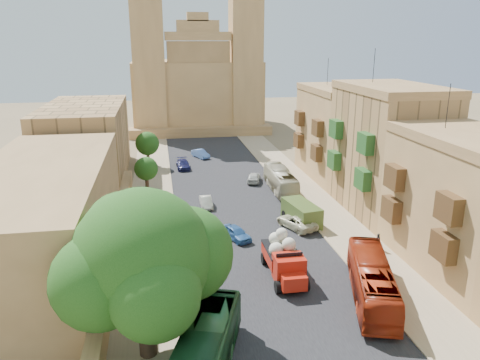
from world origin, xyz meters
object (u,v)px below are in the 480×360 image
object	(u,v)px
street_tree_d	(147,144)
car_blue_b	(201,154)
red_truck	(284,258)
car_white_a	(206,202)
church	(196,83)
bus_cream_east	(280,180)
olive_pickup	(301,213)
pedestrian_c	(378,242)
car_cream	(296,222)
car_white_b	(254,177)
car_dkblue	(183,164)
car_blue_a	(236,233)
street_tree_c	(146,169)
bus_red_east	(372,281)
pedestrian_a	(393,297)
street_tree_a	(141,249)
ficus_tree	(144,261)
street_tree_b	(144,202)
bus_green_north	(202,358)

from	to	relation	value
street_tree_d	car_blue_b	xyz separation A→B (m)	(8.20, 4.53, -2.93)
red_truck	car_white_a	distance (m)	17.98
church	bus_cream_east	xyz separation A→B (m)	(6.50, -44.97, -8.12)
olive_pickup	pedestrian_c	xyz separation A→B (m)	(4.89, -7.44, -0.26)
bus_cream_east	pedestrian_c	xyz separation A→B (m)	(4.26, -18.35, -0.60)
car_cream	car_white_b	xyz separation A→B (m)	(-1.03, 16.32, 0.01)
car_white_b	car_dkblue	bearing A→B (deg)	-26.73
car_white_a	car_blue_a	bearing A→B (deg)	-80.03
street_tree_c	bus_red_east	world-z (taller)	street_tree_c
street_tree_c	olive_pickup	distance (m)	20.78
car_dkblue	pedestrian_a	world-z (taller)	pedestrian_a
bus_cream_east	street_tree_a	bearing A→B (deg)	53.91
street_tree_c	pedestrian_a	size ratio (longest dim) A/B	2.47
red_truck	bus_red_east	bearing A→B (deg)	-39.39
ficus_tree	car_blue_b	bearing A→B (deg)	81.09
red_truck	car_white_a	xyz separation A→B (m)	(-4.42, 17.40, -1.08)
street_tree_b	bus_green_north	world-z (taller)	street_tree_b
pedestrian_a	bus_green_north	bearing A→B (deg)	8.17
street_tree_c	car_cream	xyz separation A→B (m)	(15.00, -14.47, -2.33)
red_truck	car_blue_b	distance (m)	40.71
ficus_tree	car_cream	xyz separation A→B (m)	(14.41, 17.52, -5.51)
street_tree_c	pedestrian_c	distance (m)	29.40
red_truck	street_tree_b	bearing A→B (deg)	132.60
car_blue_b	pedestrian_a	world-z (taller)	pedestrian_a
car_blue_b	bus_green_north	bearing A→B (deg)	-119.99
street_tree_b	street_tree_d	bearing A→B (deg)	90.00
street_tree_c	bus_cream_east	world-z (taller)	street_tree_c
olive_pickup	car_dkblue	distance (m)	25.97
ficus_tree	bus_red_east	size ratio (longest dim) A/B	0.98
street_tree_b	car_blue_a	size ratio (longest dim) A/B	1.13
street_tree_b	red_truck	distance (m)	16.44
car_cream	car_blue_b	world-z (taller)	car_cream
street_tree_b	car_white_a	distance (m)	8.84
pedestrian_a	car_blue_b	bearing A→B (deg)	-90.63
street_tree_d	car_dkblue	xyz separation A→B (m)	(5.03, -1.67, -2.94)
car_white_b	car_blue_b	bearing A→B (deg)	-51.74
bus_green_north	street_tree_a	bearing A→B (deg)	126.50
ficus_tree	car_white_a	bearing A→B (deg)	76.50
street_tree_a	bus_red_east	world-z (taller)	street_tree_a
car_dkblue	car_blue_b	distance (m)	6.96
pedestrian_a	pedestrian_c	bearing A→B (deg)	-121.56
olive_pickup	car_blue_b	bearing A→B (deg)	104.43
ficus_tree	olive_pickup	size ratio (longest dim) A/B	1.89
car_white_b	pedestrian_a	world-z (taller)	pedestrian_a
bus_green_north	bus_cream_east	distance (m)	35.14
car_dkblue	car_white_b	distance (m)	12.32
street_tree_a	car_blue_b	bearing A→B (deg)	78.56
church	car_dkblue	world-z (taller)	church
ficus_tree	olive_pickup	xyz separation A→B (m)	(15.28, 18.73, -5.12)
street_tree_d	pedestrian_c	distance (m)	38.84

